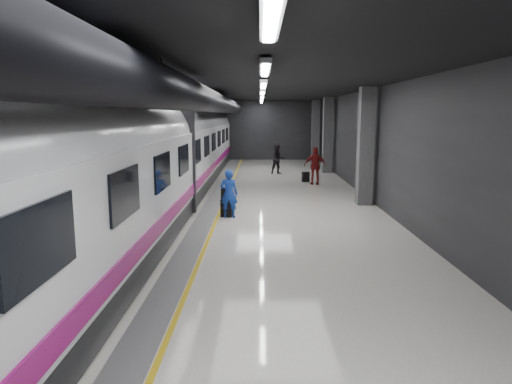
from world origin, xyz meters
TOP-DOWN VIEW (x-y plane):
  - ground at (0.00, 0.00)m, footprint 40.00×40.00m
  - platform_hall at (-0.29, 0.96)m, footprint 10.02×40.02m
  - train at (-3.25, -0.00)m, footprint 3.05×38.00m
  - traveler_main at (-0.55, -0.38)m, footprint 0.64×0.45m
  - suitcase_main at (-0.65, -0.28)m, footprint 0.40×0.29m
  - shoulder_bag at (-0.67, -0.27)m, footprint 0.32×0.24m
  - traveler_far_a at (1.55, 11.23)m, footprint 0.99×0.86m
  - traveler_far_b at (3.26, 7.26)m, footprint 1.16×0.67m
  - suitcase_far at (2.89, 8.07)m, footprint 0.40×0.32m

SIDE VIEW (x-z plane):
  - ground at x=0.00m, z-range 0.00..0.00m
  - suitcase_far at x=2.89m, z-range 0.00..0.52m
  - suitcase_main at x=-0.65m, z-range 0.00..0.61m
  - shoulder_bag at x=-0.67m, z-range 0.61..0.98m
  - traveler_main at x=-0.55m, z-range 0.00..1.65m
  - traveler_far_a at x=1.55m, z-range 0.00..1.75m
  - traveler_far_b at x=3.26m, z-range 0.00..1.87m
  - train at x=-3.25m, z-range 0.04..4.09m
  - platform_hall at x=-0.29m, z-range 1.28..5.79m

